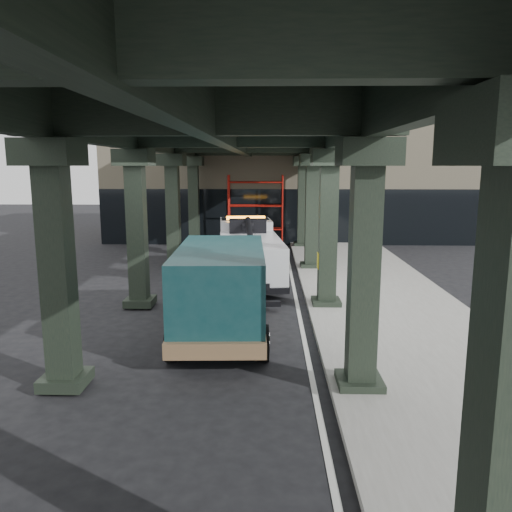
# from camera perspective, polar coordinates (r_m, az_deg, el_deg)

# --- Properties ---
(ground) EXTENTS (90.00, 90.00, 0.00)m
(ground) POSITION_cam_1_polar(r_m,az_deg,el_deg) (14.25, -1.65, -8.15)
(ground) COLOR black
(ground) RESTS_ON ground
(sidewalk) EXTENTS (5.00, 40.00, 0.15)m
(sidewalk) POSITION_cam_1_polar(r_m,az_deg,el_deg) (16.55, 14.58, -5.58)
(sidewalk) COLOR gray
(sidewalk) RESTS_ON ground
(lane_stripe) EXTENTS (0.12, 38.00, 0.01)m
(lane_stripe) POSITION_cam_1_polar(r_m,az_deg,el_deg) (16.17, 4.80, -5.91)
(lane_stripe) COLOR silver
(lane_stripe) RESTS_ON ground
(viaduct) EXTENTS (7.40, 32.00, 6.40)m
(viaduct) POSITION_cam_1_polar(r_m,az_deg,el_deg) (15.57, -2.85, 13.79)
(viaduct) COLOR black
(viaduct) RESTS_ON ground
(building) EXTENTS (22.00, 10.00, 8.00)m
(building) POSITION_cam_1_polar(r_m,az_deg,el_deg) (33.53, 3.67, 9.39)
(building) COLOR #C6B793
(building) RESTS_ON ground
(scaffolding) EXTENTS (3.08, 0.88, 4.00)m
(scaffolding) POSITION_cam_1_polar(r_m,az_deg,el_deg) (28.26, -0.04, 5.41)
(scaffolding) COLOR #B8170E
(scaffolding) RESTS_ON ground
(tow_truck) EXTENTS (2.91, 7.87, 2.52)m
(tow_truck) POSITION_cam_1_polar(r_m,az_deg,el_deg) (19.73, -0.90, 0.73)
(tow_truck) COLOR black
(tow_truck) RESTS_ON ground
(towed_van) EXTENTS (2.61, 6.07, 2.43)m
(towed_van) POSITION_cam_1_polar(r_m,az_deg,el_deg) (13.37, -3.95, -3.58)
(towed_van) COLOR #10363A
(towed_van) RESTS_ON ground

